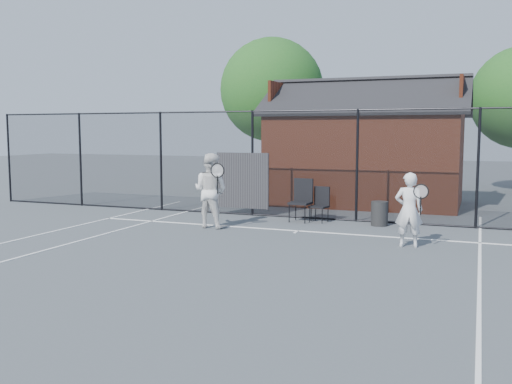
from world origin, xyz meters
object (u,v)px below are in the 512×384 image
(clubhouse, at_px, (366,155))
(player_back, at_px, (211,190))
(waste_bin, at_px, (379,214))
(chair_right, at_px, (300,201))
(player_front, at_px, (409,210))
(chair_left, at_px, (319,205))

(clubhouse, relative_size, player_back, 3.48)
(waste_bin, bearing_deg, chair_right, -176.62)
(clubhouse, height_order, chair_right, clubhouse)
(player_front, distance_m, chair_right, 3.90)
(waste_bin, bearing_deg, clubhouse, 104.97)
(clubhouse, bearing_deg, chair_left, -95.11)
(player_front, bearing_deg, clubhouse, 107.53)
(clubhouse, xyz_separation_m, waste_bin, (1.20, -4.48, -1.29))
(chair_left, xyz_separation_m, chair_right, (-0.48, -0.12, 0.10))
(clubhouse, distance_m, player_front, 7.37)
(player_front, bearing_deg, player_back, 171.85)
(player_back, bearing_deg, chair_right, 42.26)
(clubhouse, bearing_deg, chair_right, -100.83)
(player_front, xyz_separation_m, chair_right, (-3.09, 2.38, -0.23))
(chair_right, xyz_separation_m, waste_bin, (2.08, 0.12, -0.25))
(player_front, distance_m, chair_left, 3.62)
(player_front, height_order, waste_bin, player_front)
(player_back, bearing_deg, chair_left, 37.72)
(player_back, height_order, waste_bin, player_back)
(clubhouse, height_order, waste_bin, clubhouse)
(chair_left, bearing_deg, waste_bin, 10.28)
(clubhouse, xyz_separation_m, chair_left, (-0.40, -4.48, -1.15))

